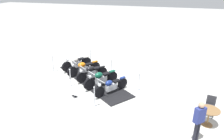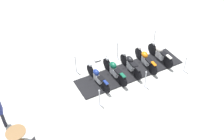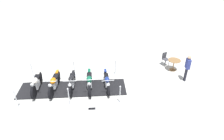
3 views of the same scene
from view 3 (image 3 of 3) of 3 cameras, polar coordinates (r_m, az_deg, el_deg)
The scene contains 17 objects.
ground_plane at distance 11.85m, azimuth -11.39°, elevation -5.46°, with size 80.00×80.00×0.00m, color silver.
display_platform at distance 11.84m, azimuth -11.40°, elevation -5.36°, with size 6.26×1.61×0.05m, color black.
motorcycle_cream at distance 12.00m, azimuth -21.31°, elevation -3.67°, with size 1.83×1.42×1.04m.
motorcycle_copper at distance 11.73m, azimuth -16.59°, elevation -3.64°, with size 1.79×1.63×1.00m.
motorcycle_black at distance 11.53m, azimuth -11.68°, elevation -3.45°, with size 1.72×1.44×0.96m.
motorcycle_forest at distance 11.43m, azimuth -6.62°, elevation -3.39°, with size 1.93×1.46×0.99m.
motorcycle_navy at distance 11.44m, azimuth -1.51°, elevation -3.39°, with size 1.92×1.37×0.93m.
stanchion_right_mid at distance 10.48m, azimuth -12.42°, elevation -8.35°, with size 0.29×0.29×1.12m.
stanchion_right_rear at distance 10.42m, azimuth 2.34°, elevation -8.11°, with size 0.34×0.34×1.13m.
stanchion_left_rear at distance 12.77m, azimuth 1.00°, elevation 0.10°, with size 0.30×0.30×1.04m.
stanchion_left_front at distance 13.48m, azimuth -22.16°, elevation -0.93°, with size 0.35×0.35×1.01m.
stanchion_left_mid at distance 12.86m, azimuth -10.89°, elevation -0.47°, with size 0.35×0.35×1.07m.
stanchion_right_front at distance 11.26m, azimuth -26.02°, elevation -8.53°, with size 0.35×0.35×1.13m.
info_placard at distance 10.32m, azimuth -5.92°, elevation -10.96°, with size 0.39×0.42×0.18m.
cafe_table at distance 13.80m, azimuth 17.70°, elevation 2.10°, with size 0.83×0.83×0.77m.
cafe_chair_near_table at distance 14.28m, azimuth 15.31°, elevation 3.40°, with size 0.47×0.47×0.96m.
bystander_person at distance 12.67m, azimuth 21.24°, elevation 1.09°, with size 0.44×0.44×1.74m.
Camera 3 is at (-8.48, 4.50, 6.95)m, focal length 31.21 mm.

